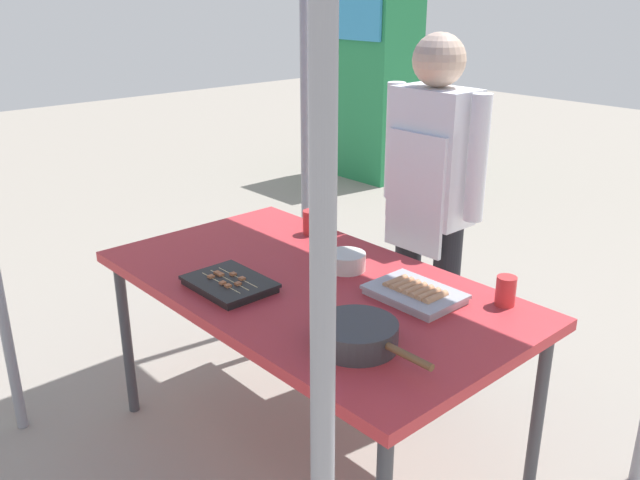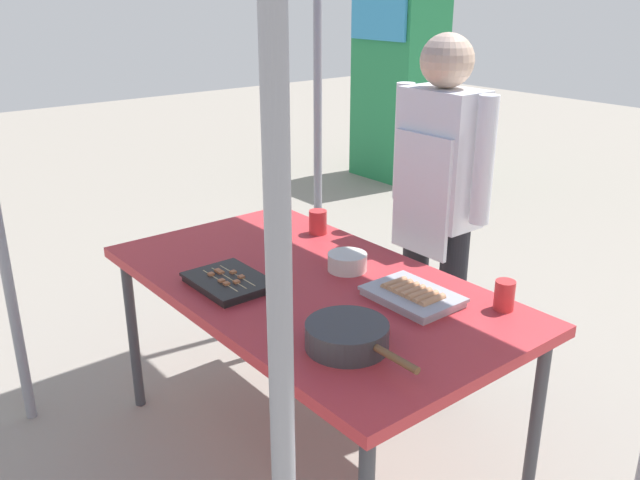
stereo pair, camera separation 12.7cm
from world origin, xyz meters
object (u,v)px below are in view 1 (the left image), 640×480
tray_grilled_sausages (415,293)px  neighbor_stall_left (373,79)px  tray_meat_skewers (229,284)px  drink_cup_near_edge (506,291)px  cooking_wok (357,334)px  condiment_bowl (346,261)px  vendor_woman (431,190)px  drink_cup_by_wok (312,222)px  stall_table (310,295)px

tray_grilled_sausages → neighbor_stall_left: (-3.14, 3.07, 0.16)m
tray_meat_skewers → drink_cup_near_edge: size_ratio=3.00×
tray_grilled_sausages → drink_cup_near_edge: drink_cup_near_edge is taller
tray_grilled_sausages → tray_meat_skewers: tray_grilled_sausages is taller
tray_meat_skewers → neighbor_stall_left: 4.39m
cooking_wok → drink_cup_near_edge: drink_cup_near_edge is taller
condiment_bowl → vendor_woman: 0.58m
tray_grilled_sausages → neighbor_stall_left: bearing=135.6°
tray_meat_skewers → tray_grilled_sausages: bearing=40.5°
tray_meat_skewers → vendor_woman: bearing=84.5°
condiment_bowl → drink_cup_by_wok: bearing=156.7°
stall_table → drink_cup_near_edge: drink_cup_near_edge is taller
condiment_bowl → neighbor_stall_left: 4.16m
tray_grilled_sausages → vendor_woman: bearing=125.5°
tray_grilled_sausages → cooking_wok: (0.10, -0.38, 0.02)m
stall_table → vendor_woman: (-0.05, 0.74, 0.24)m
tray_meat_skewers → drink_cup_by_wok: drink_cup_by_wok is taller
drink_cup_near_edge → neighbor_stall_left: bearing=139.5°
tray_meat_skewers → cooking_wok: size_ratio=0.75×
drink_cup_near_edge → condiment_bowl: bearing=-162.1°
stall_table → neighbor_stall_left: 4.29m
stall_table → neighbor_stall_left: (-2.80, 3.25, 0.24)m
neighbor_stall_left → cooking_wok: bearing=-46.8°
drink_cup_by_wok → neighbor_stall_left: size_ratio=0.06×
vendor_woman → tray_grilled_sausages: bearing=125.5°
drink_cup_near_edge → vendor_woman: 0.75m
condiment_bowl → stall_table: bearing=-91.6°
tray_grilled_sausages → drink_cup_by_wok: 0.75m
tray_meat_skewers → cooking_wok: cooking_wok is taller
cooking_wok → vendor_woman: size_ratio=0.26×
cooking_wok → condiment_bowl: bearing=139.1°
vendor_woman → neighbor_stall_left: bearing=-42.5°
tray_grilled_sausages → condiment_bowl: bearing=179.6°
tray_grilled_sausages → drink_cup_by_wok: (-0.73, 0.17, 0.03)m
tray_grilled_sausages → vendor_woman: (-0.40, 0.56, 0.17)m
stall_table → tray_grilled_sausages: size_ratio=5.14×
tray_grilled_sausages → neighbor_stall_left: neighbor_stall_left is taller
tray_meat_skewers → drink_cup_by_wok: (-0.23, 0.59, 0.03)m
condiment_bowl → neighbor_stall_left: bearing=132.4°
drink_cup_by_wok → vendor_woman: vendor_woman is taller
drink_cup_near_edge → vendor_woman: vendor_woman is taller
condiment_bowl → neighbor_stall_left: size_ratio=0.08×
stall_table → cooking_wok: bearing=-24.7°
drink_cup_near_edge → tray_meat_skewers: bearing=-140.0°
drink_cup_near_edge → drink_cup_by_wok: bearing=-178.8°
tray_grilled_sausages → condiment_bowl: 0.34m
condiment_bowl → tray_meat_skewers: bearing=-109.9°
drink_cup_near_edge → drink_cup_by_wok: (-0.96, -0.02, 0.00)m
tray_grilled_sausages → drink_cup_by_wok: drink_cup_by_wok is taller
drink_cup_near_edge → drink_cup_by_wok: drink_cup_by_wok is taller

